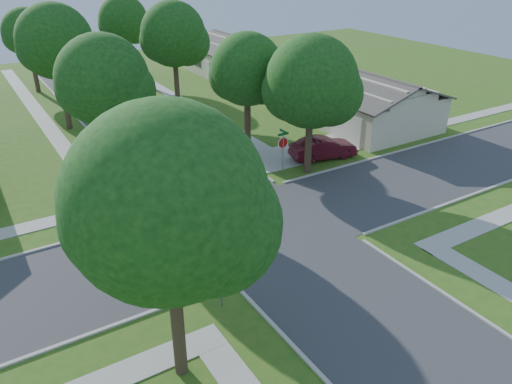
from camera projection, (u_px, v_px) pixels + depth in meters
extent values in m
plane|color=#2F5D19|center=(259.00, 226.00, 26.02)|extent=(100.00, 100.00, 0.00)
cube|color=#333335|center=(259.00, 225.00, 26.02)|extent=(7.00, 100.00, 0.02)
cube|color=#9E9B91|center=(171.00, 95.00, 48.70)|extent=(1.20, 40.00, 0.04)
cube|color=#9E9B91|center=(39.00, 115.00, 42.96)|extent=(1.20, 40.00, 0.04)
cube|color=#9E9B91|center=(301.00, 152.00, 35.14)|extent=(8.80, 3.60, 0.05)
cube|color=gray|center=(221.00, 279.00, 19.62)|extent=(0.06, 0.06, 2.70)
cylinder|color=white|center=(220.00, 262.00, 19.27)|extent=(1.05, 0.02, 1.05)
cylinder|color=red|center=(220.00, 262.00, 19.27)|extent=(0.90, 0.03, 0.90)
cube|color=red|center=(221.00, 272.00, 19.48)|extent=(0.34, 0.03, 0.12)
cube|color=white|center=(221.00, 272.00, 19.48)|extent=(0.30, 0.03, 0.08)
cube|color=#0C5426|center=(220.00, 249.00, 19.01)|extent=(0.80, 0.02, 0.16)
cube|color=#0C5426|center=(220.00, 245.00, 18.93)|extent=(0.02, 0.80, 0.16)
cube|color=gray|center=(283.00, 155.00, 31.21)|extent=(0.06, 0.06, 2.70)
cylinder|color=white|center=(283.00, 143.00, 30.86)|extent=(1.05, 0.02, 1.05)
cylinder|color=red|center=(283.00, 143.00, 30.86)|extent=(0.90, 0.03, 0.90)
cube|color=red|center=(283.00, 150.00, 31.06)|extent=(0.34, 0.03, 0.12)
cube|color=white|center=(283.00, 150.00, 31.06)|extent=(0.30, 0.03, 0.08)
cube|color=#0C5426|center=(283.00, 134.00, 30.60)|extent=(0.80, 0.02, 0.16)
cube|color=#0C5426|center=(283.00, 131.00, 30.52)|extent=(0.02, 0.80, 0.16)
cylinder|color=#38281C|center=(248.00, 126.00, 34.21)|extent=(0.44, 0.44, 3.95)
sphere|color=#0F3F12|center=(247.00, 69.00, 32.48)|extent=(4.80, 4.80, 4.80)
sphere|color=#0F3F12|center=(262.00, 78.00, 32.77)|extent=(3.46, 3.46, 3.46)
sphere|color=#0F3F12|center=(233.00, 76.00, 32.81)|extent=(3.26, 3.26, 3.26)
cylinder|color=#38281C|center=(177.00, 86.00, 43.28)|extent=(0.44, 0.44, 4.30)
sphere|color=#0F3F12|center=(173.00, 34.00, 41.34)|extent=(5.40, 5.40, 5.40)
sphere|color=#0F3F12|center=(187.00, 42.00, 41.67)|extent=(3.89, 3.89, 3.89)
sphere|color=#0F3F12|center=(161.00, 40.00, 41.71)|extent=(3.67, 3.67, 3.67)
cylinder|color=#38281C|center=(128.00, 60.00, 53.21)|extent=(0.44, 0.44, 4.20)
sphere|color=#0F3F12|center=(123.00, 20.00, 51.38)|extent=(5.00, 5.00, 5.00)
sphere|color=#0F3F12|center=(134.00, 26.00, 51.69)|extent=(3.60, 3.60, 3.60)
sphere|color=#0F3F12|center=(115.00, 25.00, 51.73)|extent=(3.40, 3.40, 3.40)
cylinder|color=#38281C|center=(112.00, 151.00, 29.72)|extent=(0.44, 0.44, 4.25)
sphere|color=#0F3F12|center=(103.00, 80.00, 27.84)|extent=(5.20, 5.20, 5.20)
sphere|color=#0F3F12|center=(123.00, 91.00, 28.16)|extent=(3.74, 3.74, 3.74)
sphere|color=#0F3F12|center=(87.00, 89.00, 28.20)|extent=(3.54, 3.54, 3.54)
cylinder|color=#38281C|center=(65.00, 101.00, 38.83)|extent=(0.44, 0.44, 4.44)
sphere|color=#0F3F12|center=(55.00, 41.00, 36.81)|extent=(5.60, 5.60, 5.60)
sphere|color=#0F3F12|center=(72.00, 51.00, 37.16)|extent=(4.03, 4.03, 4.03)
sphere|color=#0F3F12|center=(42.00, 49.00, 37.20)|extent=(3.81, 3.81, 3.81)
cylinder|color=#38281C|center=(35.00, 72.00, 48.86)|extent=(0.44, 0.44, 3.90)
sphere|color=#0F3F12|center=(27.00, 32.00, 47.18)|extent=(4.60, 4.60, 4.60)
sphere|color=#0F3F12|center=(38.00, 38.00, 47.46)|extent=(3.31, 3.31, 3.31)
sphere|color=#0F3F12|center=(19.00, 37.00, 47.49)|extent=(3.13, 3.13, 3.13)
cylinder|color=#38281C|center=(178.00, 325.00, 16.26)|extent=(0.44, 0.44, 4.04)
sphere|color=#0F3F12|center=(167.00, 202.00, 14.24)|extent=(6.00, 6.00, 6.00)
sphere|color=#0F3F12|center=(210.00, 224.00, 14.61)|extent=(4.32, 4.32, 4.32)
sphere|color=#0F3F12|center=(130.00, 217.00, 14.66)|extent=(4.08, 4.08, 4.08)
cylinder|color=#38281C|center=(308.00, 146.00, 31.40)|extent=(0.44, 0.44, 3.54)
sphere|color=#0F3F12|center=(312.00, 82.00, 29.58)|extent=(5.60, 5.60, 5.60)
sphere|color=#0F3F12|center=(330.00, 93.00, 29.92)|extent=(4.03, 4.03, 4.03)
sphere|color=#0F3F12|center=(293.00, 90.00, 29.97)|extent=(3.81, 3.81, 3.81)
cube|color=beige|center=(352.00, 103.00, 41.31)|extent=(8.00, 13.00, 2.80)
cube|color=#453F3B|center=(373.00, 75.00, 41.34)|extent=(4.42, 13.60, 1.56)
cube|color=#453F3B|center=(335.00, 81.00, 39.45)|extent=(4.42, 13.60, 1.56)
cube|color=silver|center=(346.00, 128.00, 36.57)|extent=(0.06, 3.20, 2.20)
cube|color=silver|center=(308.00, 113.00, 40.08)|extent=(0.06, 0.90, 2.00)
cube|color=#1E2633|center=(290.00, 99.00, 41.82)|extent=(0.06, 1.80, 1.10)
cube|color=beige|center=(243.00, 63.00, 55.03)|extent=(8.00, 13.00, 2.80)
cube|color=#453F3B|center=(258.00, 43.00, 55.06)|extent=(4.42, 13.60, 1.56)
cube|color=#453F3B|center=(226.00, 46.00, 53.18)|extent=(4.42, 13.60, 1.56)
cube|color=silver|center=(228.00, 78.00, 50.29)|extent=(0.06, 3.20, 2.20)
cube|color=silver|center=(208.00, 70.00, 53.81)|extent=(0.06, 0.90, 2.00)
cube|color=#1E2633|center=(197.00, 61.00, 55.54)|extent=(0.06, 1.80, 1.10)
imported|color=#53111C|center=(323.00, 148.00, 33.92)|extent=(4.79, 2.49, 1.50)
imported|color=black|center=(136.00, 87.00, 48.22)|extent=(2.14, 4.90, 1.64)
imported|color=black|center=(74.00, 82.00, 50.82)|extent=(2.10, 4.33, 1.22)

